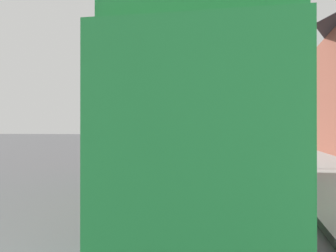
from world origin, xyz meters
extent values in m
plane|color=#4C4C4F|center=(0.00, 21.00, 0.00)|extent=(144.00, 144.00, 0.00)
cube|color=gray|center=(7.62, 18.00, 0.07)|extent=(3.64, 108.00, 0.14)
cube|color=#1E7A38|center=(4.12, 6.38, 1.59)|extent=(2.61, 9.94, 2.58)
cube|color=orange|center=(4.11, 5.89, 1.72)|extent=(2.54, 5.49, 0.45)
cube|color=black|center=(4.12, 6.38, 2.38)|extent=(2.63, 9.15, 0.70)
cube|color=#1E7A38|center=(4.12, 6.38, 2.93)|extent=(2.60, 9.15, 0.10)
cube|color=#1E7A38|center=(2.95, 6.41, 3.57)|extent=(0.25, 9.10, 1.19)
cube|color=#1E7A38|center=(5.29, 6.36, 3.57)|extent=(0.25, 9.10, 1.19)
cube|color=#1E7A38|center=(4.20, 10.24, 3.57)|extent=(2.44, 1.43, 1.19)
cylinder|color=black|center=(3.09, 9.47, 0.55)|extent=(0.30, 1.10, 1.10)
cylinder|color=black|center=(5.27, 9.43, 0.55)|extent=(0.30, 1.10, 1.10)
cylinder|color=black|center=(2.98, 3.54, 0.55)|extent=(0.30, 1.10, 1.10)
cylinder|color=black|center=(5.15, 3.49, 0.55)|extent=(0.30, 1.10, 1.10)
cube|color=silver|center=(4.66, 14.37, 0.56)|extent=(1.86, 4.38, 0.76)
cube|color=black|center=(4.66, 14.24, 1.21)|extent=(1.60, 2.11, 0.54)
cylinder|color=black|center=(3.82, 15.70, 0.32)|extent=(0.21, 0.65, 0.65)
cylinder|color=black|center=(5.45, 15.73, 0.32)|extent=(0.21, 0.65, 0.65)
cylinder|color=black|center=(3.87, 13.01, 0.32)|extent=(0.21, 0.65, 0.65)
cylinder|color=black|center=(5.50, 13.04, 0.32)|extent=(0.21, 0.65, 0.65)
cylinder|color=black|center=(6.38, 12.92, 2.38)|extent=(0.13, 0.13, 4.48)
cylinder|color=silver|center=(6.38, 12.92, 4.84)|extent=(0.32, 0.32, 0.45)
cone|color=black|center=(6.38, 12.92, 5.18)|extent=(0.35, 0.35, 0.22)
camera|label=1|loc=(4.54, -2.52, 1.69)|focal=42.00mm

